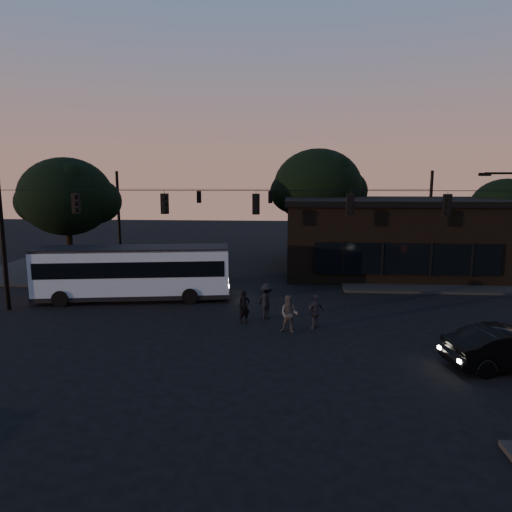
# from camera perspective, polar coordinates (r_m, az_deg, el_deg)

# --- Properties ---
(ground) EXTENTS (120.00, 120.00, 0.00)m
(ground) POSITION_cam_1_polar(r_m,az_deg,el_deg) (19.33, -0.90, -10.74)
(ground) COLOR black
(ground) RESTS_ON ground
(sidewalk_far_right) EXTENTS (14.00, 10.00, 0.15)m
(sidewalk_far_right) POSITION_cam_1_polar(r_m,az_deg,el_deg) (34.35, 21.74, -2.37)
(sidewalk_far_right) COLOR black
(sidewalk_far_right) RESTS_ON ground
(sidewalk_far_left) EXTENTS (14.00, 10.00, 0.15)m
(sidewalk_far_left) POSITION_cam_1_polar(r_m,az_deg,el_deg) (36.30, -21.36, -1.75)
(sidewalk_far_left) COLOR black
(sidewalk_far_left) RESTS_ON ground
(building) EXTENTS (15.40, 10.41, 5.40)m
(building) POSITION_cam_1_polar(r_m,az_deg,el_deg) (35.07, 16.36, 2.50)
(building) COLOR black
(building) RESTS_ON ground
(tree_behind) EXTENTS (7.60, 7.60, 9.43)m
(tree_behind) POSITION_cam_1_polar(r_m,az_deg,el_deg) (40.16, 7.71, 8.59)
(tree_behind) COLOR black
(tree_behind) RESTS_ON ground
(tree_right) EXTENTS (5.20, 5.20, 6.86)m
(tree_right) POSITION_cam_1_polar(r_m,az_deg,el_deg) (39.67, 28.74, 5.28)
(tree_right) COLOR black
(tree_right) RESTS_ON ground
(tree_left) EXTENTS (6.40, 6.40, 8.30)m
(tree_left) POSITION_cam_1_polar(r_m,az_deg,el_deg) (34.82, -22.61, 6.85)
(tree_left) COLOR black
(tree_left) RESTS_ON ground
(signal_rig_near) EXTENTS (26.24, 0.30, 7.50)m
(signal_rig_near) POSITION_cam_1_polar(r_m,az_deg,el_deg) (22.26, 0.00, 3.68)
(signal_rig_near) COLOR black
(signal_rig_near) RESTS_ON ground
(signal_rig_far) EXTENTS (26.24, 0.30, 7.50)m
(signal_rig_far) POSITION_cam_1_polar(r_m,az_deg,el_deg) (38.20, 1.80, 5.65)
(signal_rig_far) COLOR black
(signal_rig_far) RESTS_ON ground
(bus) EXTENTS (10.95, 4.10, 3.01)m
(bus) POSITION_cam_1_polar(r_m,az_deg,el_deg) (26.56, -15.04, -1.74)
(bus) COLOR #A4BAD0
(bus) RESTS_ON ground
(car) EXTENTS (4.82, 2.47, 1.51)m
(car) POSITION_cam_1_polar(r_m,az_deg,el_deg) (18.89, 29.27, -10.03)
(car) COLOR black
(car) RESTS_ON ground
(pedestrian_a) EXTENTS (0.69, 0.62, 1.59)m
(pedestrian_a) POSITION_cam_1_polar(r_m,az_deg,el_deg) (21.57, -1.48, -6.39)
(pedestrian_a) COLOR black
(pedestrian_a) RESTS_ON ground
(pedestrian_b) EXTENTS (0.93, 0.79, 1.68)m
(pedestrian_b) POSITION_cam_1_polar(r_m,az_deg,el_deg) (20.34, 4.16, -7.26)
(pedestrian_b) COLOR #45423F
(pedestrian_b) RESTS_ON ground
(pedestrian_c) EXTENTS (0.97, 0.84, 1.57)m
(pedestrian_c) POSITION_cam_1_polar(r_m,az_deg,el_deg) (20.99, 7.42, -6.94)
(pedestrian_c) COLOR #2B2730
(pedestrian_c) RESTS_ON ground
(pedestrian_d) EXTENTS (1.29, 1.22, 1.75)m
(pedestrian_d) POSITION_cam_1_polar(r_m,az_deg,el_deg) (22.30, 1.39, -5.65)
(pedestrian_d) COLOR black
(pedestrian_d) RESTS_ON ground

